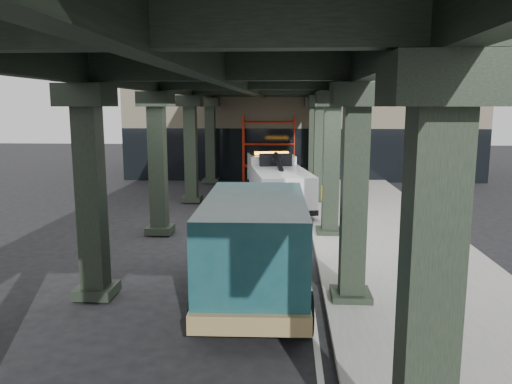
% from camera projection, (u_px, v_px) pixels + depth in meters
% --- Properties ---
extents(ground, '(90.00, 90.00, 0.00)m').
position_uv_depth(ground, '(251.00, 252.00, 15.62)').
color(ground, black).
rests_on(ground, ground).
extents(sidewalk, '(5.00, 40.00, 0.15)m').
position_uv_depth(sidewalk, '(384.00, 236.00, 17.30)').
color(sidewalk, gray).
rests_on(sidewalk, ground).
extents(lane_stripe, '(0.12, 38.00, 0.01)m').
position_uv_depth(lane_stripe, '(303.00, 236.00, 17.49)').
color(lane_stripe, silver).
rests_on(lane_stripe, ground).
extents(viaduct, '(7.40, 32.00, 6.40)m').
position_uv_depth(viaduct, '(243.00, 77.00, 16.69)').
color(viaduct, black).
rests_on(viaduct, ground).
extents(building, '(22.00, 10.00, 8.00)m').
position_uv_depth(building, '(301.00, 114.00, 34.50)').
color(building, '#C6B793').
rests_on(building, ground).
extents(scaffolding, '(3.08, 0.88, 4.00)m').
position_uv_depth(scaffolding, '(269.00, 147.00, 29.67)').
color(scaffolding, '#B7230E').
rests_on(scaffolding, ground).
extents(tow_truck, '(3.23, 7.82, 2.50)m').
position_uv_depth(tow_truck, '(276.00, 180.00, 22.44)').
color(tow_truck, black).
rests_on(tow_truck, ground).
extents(towed_van, '(2.59, 6.16, 2.47)m').
position_uv_depth(towed_van, '(255.00, 243.00, 11.69)').
color(towed_van, '#123B41').
rests_on(towed_van, ground).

